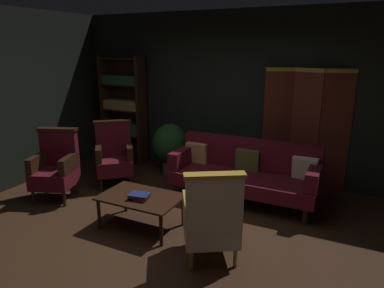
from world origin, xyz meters
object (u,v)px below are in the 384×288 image
object	(u,v)px
folding_screen	(305,128)
armchair_wing_left	(114,155)
armchair_wing_right	(56,167)
coffee_table	(141,200)
bookshelf	(124,109)
potted_plant	(170,145)
book_red_leather	(139,197)
velvet_couch	(245,170)
book_navy_cloth	(139,195)
armchair_gilt_accent	(212,218)

from	to	relation	value
folding_screen	armchair_wing_left	size ratio (longest dim) A/B	1.83
armchair_wing_right	folding_screen	bearing A→B (deg)	32.09
coffee_table	armchair_wing_right	world-z (taller)	armchair_wing_right
folding_screen	coffee_table	size ratio (longest dim) A/B	1.90
bookshelf	coffee_table	size ratio (longest dim) A/B	2.05
folding_screen	armchair_wing_left	distance (m)	3.08
coffee_table	armchair_wing_right	xyz separation A→B (m)	(-1.65, 0.20, 0.12)
potted_plant	book_red_leather	xyz separation A→B (m)	(0.65, -1.90, -0.09)
folding_screen	velvet_couch	xyz separation A→B (m)	(-0.68, -0.83, -0.53)
velvet_couch	book_red_leather	xyz separation A→B (m)	(-0.86, -1.46, -0.01)
potted_plant	coffee_table	bearing A→B (deg)	-71.32
coffee_table	book_navy_cloth	distance (m)	0.13
folding_screen	potted_plant	size ratio (longest dim) A/B	2.07
bookshelf	book_red_leather	size ratio (longest dim) A/B	9.43
bookshelf	potted_plant	xyz separation A→B (m)	(1.19, -0.31, -0.52)
bookshelf	book_navy_cloth	world-z (taller)	bookshelf
bookshelf	folding_screen	bearing A→B (deg)	1.60
folding_screen	book_red_leather	size ratio (longest dim) A/B	8.74
coffee_table	potted_plant	size ratio (longest dim) A/B	1.09
potted_plant	book_red_leather	distance (m)	2.01
velvet_couch	book_navy_cloth	bearing A→B (deg)	-120.54
armchair_wing_left	book_red_leather	size ratio (longest dim) A/B	4.79
armchair_wing_left	book_red_leather	distance (m)	1.67
armchair_gilt_accent	book_navy_cloth	distance (m)	1.04
armchair_wing_left	book_red_leather	xyz separation A→B (m)	(1.25, -1.10, -0.05)
folding_screen	coffee_table	bearing A→B (deg)	-125.39
bookshelf	armchair_wing_right	world-z (taller)	bookshelf
armchair_wing_left	armchair_gilt_accent	bearing A→B (deg)	-29.40
folding_screen	book_navy_cloth	world-z (taller)	folding_screen
armchair_gilt_accent	armchair_wing_left	distance (m)	2.61
book_red_leather	book_navy_cloth	xyz separation A→B (m)	(0.00, 0.00, 0.03)
book_red_leather	velvet_couch	bearing A→B (deg)	59.46
armchair_wing_left	book_red_leather	bearing A→B (deg)	-41.49
potted_plant	book_navy_cloth	distance (m)	2.01
armchair_wing_left	book_navy_cloth	bearing A→B (deg)	-41.49
velvet_couch	coffee_table	world-z (taller)	velvet_couch
armchair_wing_left	potted_plant	xyz separation A→B (m)	(0.60, 0.80, 0.04)
velvet_couch	book_red_leather	bearing A→B (deg)	-120.54
armchair_wing_left	armchair_wing_right	xyz separation A→B (m)	(-0.43, -0.82, 0.00)
coffee_table	potted_plant	xyz separation A→B (m)	(-0.62, 1.82, 0.16)
velvet_couch	book_navy_cloth	world-z (taller)	velvet_couch
bookshelf	armchair_wing_right	bearing A→B (deg)	-85.41
velvet_couch	armchair_wing_right	xyz separation A→B (m)	(-2.55, -1.19, 0.04)
armchair_gilt_accent	potted_plant	size ratio (longest dim) A/B	1.13
velvet_couch	armchair_gilt_accent	bearing A→B (deg)	-84.33
bookshelf	book_navy_cloth	bearing A→B (deg)	-50.23
armchair_gilt_accent	book_red_leather	xyz separation A→B (m)	(-1.03, 0.18, -0.05)
book_red_leather	book_navy_cloth	world-z (taller)	book_navy_cloth
potted_plant	folding_screen	bearing A→B (deg)	10.33
bookshelf	book_red_leather	world-z (taller)	bookshelf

